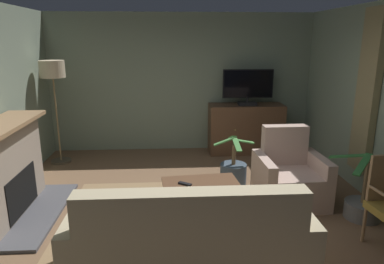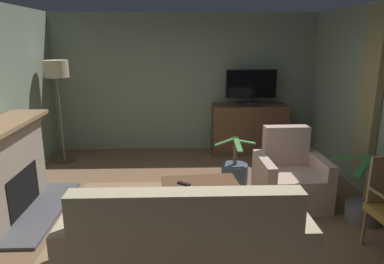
{
  "view_description": "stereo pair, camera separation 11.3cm",
  "coord_description": "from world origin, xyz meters",
  "px_view_note": "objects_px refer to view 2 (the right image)",
  "views": [
    {
      "loc": [
        -0.21,
        -4.02,
        2.18
      ],
      "look_at": [
        0.06,
        0.39,
        1.01
      ],
      "focal_mm": 32.84,
      "sensor_mm": 36.0,
      "label": 1
    },
    {
      "loc": [
        -0.1,
        -4.02,
        2.18
      ],
      "look_at": [
        0.06,
        0.39,
        1.01
      ],
      "focal_mm": 32.84,
      "sensor_mm": 36.0,
      "label": 2
    }
  ],
  "objects_px": {
    "coffee_table": "(200,188)",
    "armchair_beside_cabinet": "(290,179)",
    "television": "(251,86)",
    "fireplace": "(7,172)",
    "potted_plant_leafy_by_curtain": "(234,172)",
    "tv_cabinet": "(249,130)",
    "cat": "(112,206)",
    "potted_plant_small_fern_corner": "(364,207)",
    "sofa_floral": "(186,245)",
    "tv_remote": "(184,184)",
    "floor_lamp": "(57,78)"
  },
  "relations": [
    {
      "from": "potted_plant_small_fern_corner",
      "to": "floor_lamp",
      "type": "height_order",
      "value": "floor_lamp"
    },
    {
      "from": "sofa_floral",
      "to": "potted_plant_leafy_by_curtain",
      "type": "relative_size",
      "value": 2.71
    },
    {
      "from": "potted_plant_small_fern_corner",
      "to": "television",
      "type": "bearing_deg",
      "value": 108.86
    },
    {
      "from": "potted_plant_leafy_by_curtain",
      "to": "tv_cabinet",
      "type": "bearing_deg",
      "value": 71.86
    },
    {
      "from": "coffee_table",
      "to": "armchair_beside_cabinet",
      "type": "relative_size",
      "value": 0.97
    },
    {
      "from": "armchair_beside_cabinet",
      "to": "cat",
      "type": "height_order",
      "value": "armchair_beside_cabinet"
    },
    {
      "from": "fireplace",
      "to": "potted_plant_leafy_by_curtain",
      "type": "bearing_deg",
      "value": 15.73
    },
    {
      "from": "tv_cabinet",
      "to": "tv_remote",
      "type": "height_order",
      "value": "tv_cabinet"
    },
    {
      "from": "fireplace",
      "to": "sofa_floral",
      "type": "relative_size",
      "value": 0.78
    },
    {
      "from": "television",
      "to": "floor_lamp",
      "type": "distance_m",
      "value": 3.5
    },
    {
      "from": "armchair_beside_cabinet",
      "to": "floor_lamp",
      "type": "relative_size",
      "value": 0.55
    },
    {
      "from": "coffee_table",
      "to": "cat",
      "type": "distance_m",
      "value": 1.17
    },
    {
      "from": "television",
      "to": "sofa_floral",
      "type": "distance_m",
      "value": 4.03
    },
    {
      "from": "sofa_floral",
      "to": "potted_plant_small_fern_corner",
      "type": "distance_m",
      "value": 2.44
    },
    {
      "from": "coffee_table",
      "to": "floor_lamp",
      "type": "relative_size",
      "value": 0.54
    },
    {
      "from": "armchair_beside_cabinet",
      "to": "floor_lamp",
      "type": "bearing_deg",
      "value": 153.43
    },
    {
      "from": "coffee_table",
      "to": "armchair_beside_cabinet",
      "type": "distance_m",
      "value": 1.32
    },
    {
      "from": "television",
      "to": "coffee_table",
      "type": "distance_m",
      "value": 2.95
    },
    {
      "from": "fireplace",
      "to": "potted_plant_small_fern_corner",
      "type": "height_order",
      "value": "fireplace"
    },
    {
      "from": "coffee_table",
      "to": "potted_plant_leafy_by_curtain",
      "type": "distance_m",
      "value": 1.25
    },
    {
      "from": "tv_cabinet",
      "to": "potted_plant_small_fern_corner",
      "type": "xyz_separation_m",
      "value": [
        0.92,
        -2.74,
        -0.29
      ]
    },
    {
      "from": "fireplace",
      "to": "potted_plant_leafy_by_curtain",
      "type": "xyz_separation_m",
      "value": [
        3.01,
        0.85,
        -0.38
      ]
    },
    {
      "from": "sofa_floral",
      "to": "coffee_table",
      "type": "bearing_deg",
      "value": 79.81
    },
    {
      "from": "tv_cabinet",
      "to": "potted_plant_small_fern_corner",
      "type": "height_order",
      "value": "tv_cabinet"
    },
    {
      "from": "coffee_table",
      "to": "armchair_beside_cabinet",
      "type": "bearing_deg",
      "value": 18.82
    },
    {
      "from": "fireplace",
      "to": "coffee_table",
      "type": "xyz_separation_m",
      "value": [
        2.41,
        -0.23,
        -0.15
      ]
    },
    {
      "from": "tv_cabinet",
      "to": "coffee_table",
      "type": "height_order",
      "value": "tv_cabinet"
    },
    {
      "from": "tv_remote",
      "to": "floor_lamp",
      "type": "height_order",
      "value": "floor_lamp"
    },
    {
      "from": "potted_plant_leafy_by_curtain",
      "to": "cat",
      "type": "xyz_separation_m",
      "value": [
        -1.71,
        -0.91,
        -0.08
      ]
    },
    {
      "from": "armchair_beside_cabinet",
      "to": "potted_plant_leafy_by_curtain",
      "type": "relative_size",
      "value": 1.24
    },
    {
      "from": "fireplace",
      "to": "cat",
      "type": "bearing_deg",
      "value": -2.82
    },
    {
      "from": "tv_cabinet",
      "to": "tv_remote",
      "type": "distance_m",
      "value": 2.96
    },
    {
      "from": "potted_plant_small_fern_corner",
      "to": "armchair_beside_cabinet",
      "type": "bearing_deg",
      "value": 145.62
    },
    {
      "from": "television",
      "to": "fireplace",
      "type": "bearing_deg",
      "value": -146.26
    },
    {
      "from": "television",
      "to": "floor_lamp",
      "type": "xyz_separation_m",
      "value": [
        -3.48,
        -0.34,
        0.21
      ]
    },
    {
      "from": "coffee_table",
      "to": "cat",
      "type": "bearing_deg",
      "value": 171.59
    },
    {
      "from": "coffee_table",
      "to": "armchair_beside_cabinet",
      "type": "height_order",
      "value": "armchair_beside_cabinet"
    },
    {
      "from": "armchair_beside_cabinet",
      "to": "floor_lamp",
      "type": "distance_m",
      "value": 4.22
    },
    {
      "from": "fireplace",
      "to": "tv_remote",
      "type": "height_order",
      "value": "fireplace"
    },
    {
      "from": "potted_plant_small_fern_corner",
      "to": "sofa_floral",
      "type": "bearing_deg",
      "value": -155.8
    },
    {
      "from": "armchair_beside_cabinet",
      "to": "sofa_floral",
      "type": "bearing_deg",
      "value": -133.49
    },
    {
      "from": "tv_cabinet",
      "to": "potted_plant_small_fern_corner",
      "type": "relative_size",
      "value": 1.67
    },
    {
      "from": "television",
      "to": "potted_plant_leafy_by_curtain",
      "type": "distance_m",
      "value": 1.95
    },
    {
      "from": "tv_cabinet",
      "to": "television",
      "type": "bearing_deg",
      "value": -90.0
    },
    {
      "from": "tv_remote",
      "to": "armchair_beside_cabinet",
      "type": "bearing_deg",
      "value": 51.22
    },
    {
      "from": "tv_remote",
      "to": "cat",
      "type": "xyz_separation_m",
      "value": [
        -0.92,
        0.19,
        -0.38
      ]
    },
    {
      "from": "coffee_table",
      "to": "tv_remote",
      "type": "height_order",
      "value": "tv_remote"
    },
    {
      "from": "potted_plant_small_fern_corner",
      "to": "cat",
      "type": "relative_size",
      "value": 1.17
    },
    {
      "from": "tv_cabinet",
      "to": "armchair_beside_cabinet",
      "type": "xyz_separation_m",
      "value": [
        0.14,
        -2.21,
        -0.12
      ]
    },
    {
      "from": "television",
      "to": "potted_plant_small_fern_corner",
      "type": "height_order",
      "value": "television"
    }
  ]
}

